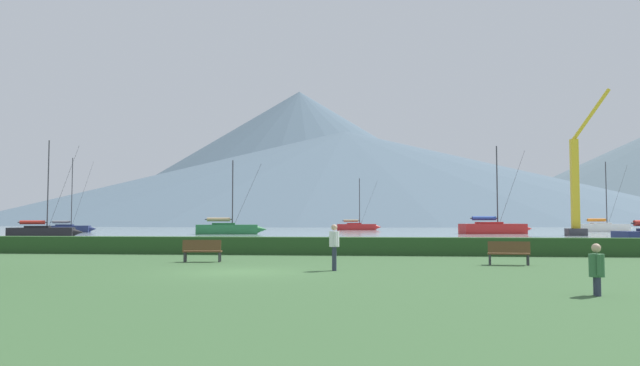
% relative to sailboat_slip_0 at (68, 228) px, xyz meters
% --- Properties ---
extents(ground_plane, '(1000.00, 1000.00, 0.00)m').
position_rel_sailboat_slip_0_xyz_m(ground_plane, '(39.37, -62.37, -0.60)').
color(ground_plane, '#385B33').
extents(harbor_water, '(320.00, 246.00, 0.00)m').
position_rel_sailboat_slip_0_xyz_m(harbor_water, '(39.37, 74.63, -0.59)').
color(harbor_water, '#8C9EA3').
rests_on(harbor_water, ground_plane).
extents(hedge_line, '(80.00, 1.20, 0.91)m').
position_rel_sailboat_slip_0_xyz_m(hedge_line, '(39.37, -51.37, -0.14)').
color(hedge_line, '#284C23').
rests_on(hedge_line, ground_plane).
extents(sailboat_slip_0, '(7.07, 3.61, 10.52)m').
position_rel_sailboat_slip_0_xyz_m(sailboat_slip_0, '(0.00, 0.00, 0.00)').
color(sailboat_slip_0, navy).
rests_on(sailboat_slip_0, harbor_water).
extents(sailboat_slip_1, '(7.66, 3.03, 8.79)m').
position_rel_sailboat_slip_0_xyz_m(sailboat_slip_1, '(39.51, 22.78, 0.03)').
color(sailboat_slip_1, red).
rests_on(sailboat_slip_1, harbor_water).
extents(sailboat_slip_2, '(7.33, 3.99, 9.99)m').
position_rel_sailboat_slip_0_xyz_m(sailboat_slip_2, '(9.42, -22.89, 0.01)').
color(sailboat_slip_2, black).
rests_on(sailboat_slip_2, harbor_water).
extents(sailboat_slip_5, '(8.37, 3.47, 10.43)m').
position_rel_sailboat_slip_0_xyz_m(sailboat_slip_5, '(76.60, 13.13, 0.09)').
color(sailboat_slip_5, white).
rests_on(sailboat_slip_5, harbor_water).
extents(sailboat_slip_7, '(8.79, 4.07, 9.14)m').
position_rel_sailboat_slip_0_xyz_m(sailboat_slip_7, '(25.10, -8.24, 0.11)').
color(sailboat_slip_7, '#236B38').
rests_on(sailboat_slip_7, harbor_water).
extents(sailboat_slip_9, '(9.50, 4.65, 11.14)m').
position_rel_sailboat_slip_0_xyz_m(sailboat_slip_9, '(57.94, -2.87, 0.18)').
color(sailboat_slip_9, red).
rests_on(sailboat_slip_9, harbor_water).
extents(park_bench_near_path, '(1.69, 0.65, 0.95)m').
position_rel_sailboat_slip_0_xyz_m(park_bench_near_path, '(36.66, -57.53, -0.06)').
color(park_bench_near_path, brown).
rests_on(park_bench_near_path, ground_plane).
extents(park_bench_under_tree, '(1.67, 0.64, 0.95)m').
position_rel_sailboat_slip_0_xyz_m(park_bench_under_tree, '(49.39, -58.03, -0.06)').
color(park_bench_under_tree, brown).
rests_on(park_bench_under_tree, ground_plane).
extents(person_seated_viewer, '(0.36, 0.57, 1.25)m').
position_rel_sailboat_slip_0_xyz_m(person_seated_viewer, '(49.55, -68.06, 0.09)').
color(person_seated_viewer, '#2D3347').
rests_on(person_seated_viewer, ground_plane).
extents(person_standing_walker, '(0.36, 0.56, 1.65)m').
position_rel_sailboat_slip_0_xyz_m(person_standing_walker, '(42.67, -61.40, 0.38)').
color(person_standing_walker, '#2D3347').
rests_on(person_standing_walker, ground_plane).
extents(dock_crane, '(5.12, 2.00, 16.66)m').
position_rel_sailboat_slip_0_xyz_m(dock_crane, '(65.91, -10.52, 4.28)').
color(dock_crane, '#333338').
rests_on(dock_crane, ground_plane).
extents(distant_hill_west_ridge, '(241.19, 241.19, 75.63)m').
position_rel_sailboat_slip_0_xyz_m(distant_hill_west_ridge, '(-5.31, 271.17, 37.22)').
color(distant_hill_west_ridge, '#4C6070').
rests_on(distant_hill_west_ridge, ground_plane).
extents(distant_hill_central_peak, '(338.23, 338.23, 45.34)m').
position_rel_sailboat_slip_0_xyz_m(distant_hill_central_peak, '(24.22, 222.84, 22.07)').
color(distant_hill_central_peak, '#4C6070').
rests_on(distant_hill_central_peak, ground_plane).
extents(distant_hill_far_shoulder, '(220.26, 220.26, 59.47)m').
position_rel_sailboat_slip_0_xyz_m(distant_hill_far_shoulder, '(-7.55, 288.15, 29.14)').
color(distant_hill_far_shoulder, '#4C6070').
rests_on(distant_hill_far_shoulder, ground_plane).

